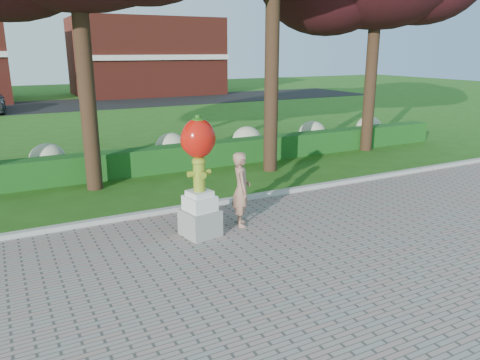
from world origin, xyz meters
The scene contains 8 objects.
ground centered at (0.00, 0.00, 0.00)m, with size 100.00×100.00×0.00m, color #285515.
curb centered at (0.00, 3.00, 0.07)m, with size 40.00×0.18×0.15m, color #ADADA5.
lawn_hedge centered at (0.00, 7.00, 0.40)m, with size 24.00×0.70×0.80m, color #164E17.
hydrangea_row centered at (0.57, 8.00, 0.55)m, with size 20.10×1.10×0.99m.
street centered at (0.00, 28.00, 0.01)m, with size 50.00×8.00×0.02m, color black.
building_right centered at (8.00, 34.00, 3.20)m, with size 12.00×8.00×6.40m, color maroon.
hydrant_sculpture centered at (-0.73, 1.34, 1.38)m, with size 0.81×0.81×2.54m.
woman centered at (0.31, 1.45, 0.87)m, with size 0.61×0.40×1.66m, color #A4755E.
Camera 1 is at (-4.25, -7.20, 3.82)m, focal length 35.00 mm.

